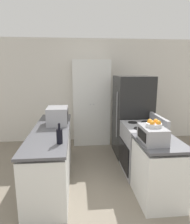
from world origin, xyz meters
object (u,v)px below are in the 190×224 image
pantry_cabinet (91,103)px  wine_bottle (59,136)px  toaster_oven (152,134)px  fruit_bowl (154,124)px  refrigerator (132,116)px  microwave (58,116)px  stove (142,149)px

pantry_cabinet → wine_bottle: bearing=-104.5°
wine_bottle → toaster_oven: size_ratio=0.61×
pantry_cabinet → toaster_oven: (0.64, -2.41, -0.04)m
fruit_bowl → refrigerator: bearing=83.8°
refrigerator → fruit_bowl: bearing=-96.2°
microwave → wine_bottle: 0.98m
stove → refrigerator: 0.93m
refrigerator → fruit_bowl: size_ratio=8.33×
stove → fruit_bowl: size_ratio=5.07×
microwave → toaster_oven: bearing=-37.8°
pantry_cabinet → stove: 1.87m
pantry_cabinet → microwave: pantry_cabinet is taller
wine_bottle → fruit_bowl: fruit_bowl is taller
refrigerator → fruit_bowl: (-0.18, -1.65, 0.28)m
stove → refrigerator: size_ratio=0.61×
toaster_oven → fruit_bowl: fruit_bowl is taller
microwave → pantry_cabinet: bearing=62.6°
toaster_oven → refrigerator: bearing=83.4°
pantry_cabinet → microwave: bearing=-117.4°
stove → fruit_bowl: 1.08m
wine_bottle → fruit_bowl: 1.26m
microwave → fruit_bowl: bearing=-37.7°
wine_bottle → refrigerator: bearing=47.8°
pantry_cabinet → refrigerator: size_ratio=1.21×
refrigerator → toaster_oven: bearing=-96.6°
refrigerator → toaster_oven: (-0.19, -1.65, 0.14)m
toaster_oven → microwave: bearing=142.2°
wine_bottle → fruit_bowl: (1.25, -0.08, 0.15)m
pantry_cabinet → microwave: size_ratio=4.65×
microwave → fruit_bowl: fruit_bowl is taller
pantry_cabinet → fruit_bowl: size_ratio=10.06×
refrigerator → microwave: (-1.54, -0.60, 0.18)m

